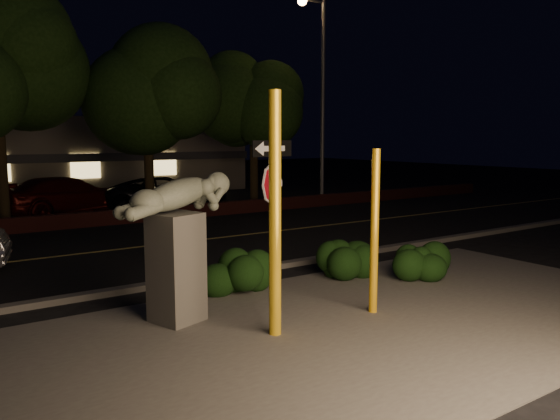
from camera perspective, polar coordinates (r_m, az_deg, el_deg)
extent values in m
plane|color=black|center=(18.21, -17.59, -2.17)|extent=(90.00, 90.00, 0.00)
cube|color=#4C4944|center=(8.56, 4.68, -12.73)|extent=(14.00, 6.00, 0.02)
cube|color=black|center=(15.40, -14.37, -3.78)|extent=(80.00, 8.00, 0.01)
cube|color=tan|center=(15.39, -14.37, -3.73)|extent=(80.00, 0.12, 0.00)
cube|color=#4C4944|center=(11.70, -7.47, -6.92)|extent=(80.00, 0.25, 0.12)
cube|color=#451916|center=(19.40, -18.72, -0.89)|extent=(40.00, 0.35, 0.50)
cube|color=black|center=(24.93, -22.22, 0.19)|extent=(40.00, 12.00, 0.01)
cube|color=#72675B|center=(32.64, -25.36, 5.16)|extent=(22.00, 10.00, 4.00)
cube|color=#333338|center=(27.62, -23.70, 4.94)|extent=(22.00, 0.20, 0.40)
cube|color=#FFD87F|center=(28.12, -19.66, 4.35)|extent=(1.40, 0.08, 1.20)
cube|color=#FFD87F|center=(29.38, -12.07, 4.75)|extent=(1.40, 0.08, 1.20)
cylinder|color=black|center=(20.61, -27.11, 4.40)|extent=(0.36, 0.36, 4.25)
cylinder|color=black|center=(21.43, -13.54, 4.78)|extent=(0.36, 0.36, 4.00)
ellipsoid|color=black|center=(21.58, -13.86, 14.58)|extent=(4.80, 4.80, 4.32)
cylinder|color=black|center=(24.09, -2.74, 5.15)|extent=(0.36, 0.36, 3.90)
ellipsoid|color=black|center=(24.19, -2.79, 13.43)|extent=(4.40, 4.40, 3.96)
cylinder|color=yellow|center=(8.04, -0.53, -0.63)|extent=(0.18, 0.18, 3.66)
cylinder|color=yellow|center=(9.28, 9.85, -2.31)|extent=(0.14, 0.14, 2.80)
cylinder|color=black|center=(10.67, -0.76, -0.58)|extent=(0.06, 0.06, 2.92)
cube|color=white|center=(10.60, -0.77, 2.77)|extent=(0.44, 0.09, 0.13)
cube|color=black|center=(10.57, -0.77, 6.44)|extent=(0.99, 0.16, 0.31)
cube|color=white|center=(10.57, -0.77, 6.44)|extent=(0.62, 0.11, 0.13)
cube|color=#4C4944|center=(8.97, -10.79, -5.98)|extent=(0.88, 0.88, 1.79)
sphere|color=slate|center=(9.43, -6.57, 2.72)|extent=(0.42, 0.42, 0.42)
ellipsoid|color=black|center=(10.70, -3.74, -6.06)|extent=(1.89, 1.20, 0.91)
ellipsoid|color=black|center=(11.61, 6.21, -4.64)|extent=(1.81, 1.36, 1.05)
ellipsoid|color=black|center=(11.93, 14.36, -4.87)|extent=(1.51, 1.24, 0.91)
cylinder|color=#4E4D53|center=(24.26, 4.49, 10.89)|extent=(0.18, 0.18, 8.76)
cylinder|color=#4E4D53|center=(24.62, 3.48, 20.96)|extent=(1.06, 0.24, 0.11)
sphere|color=#FFB259|center=(24.35, 2.34, 21.01)|extent=(0.39, 0.39, 0.39)
imported|color=#420906|center=(22.59, -21.29, 1.40)|extent=(5.43, 3.17, 1.48)
imported|color=black|center=(23.07, -11.72, 1.73)|extent=(5.40, 3.88, 1.36)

